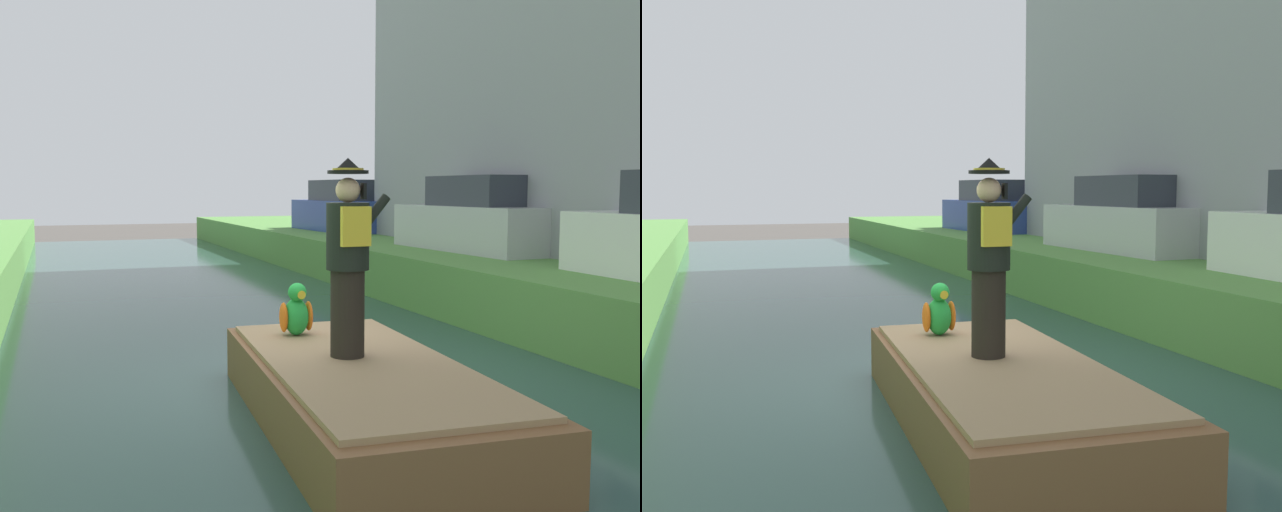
{
  "view_description": "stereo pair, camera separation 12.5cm",
  "coord_description": "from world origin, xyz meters",
  "views": [
    {
      "loc": [
        -2.59,
        -7.36,
        2.28
      ],
      "look_at": [
        -0.12,
        -0.76,
        1.61
      ],
      "focal_mm": 39.94,
      "sensor_mm": 36.0,
      "label": 1
    },
    {
      "loc": [
        -2.48,
        -7.41,
        2.28
      ],
      "look_at": [
        -0.12,
        -0.76,
        1.61
      ],
      "focal_mm": 39.94,
      "sensor_mm": 36.0,
      "label": 2
    }
  ],
  "objects": [
    {
      "name": "parked_car_blue",
      "position": [
        5.5,
        12.25,
        1.67
      ],
      "size": [
        1.93,
        4.09,
        1.5
      ],
      "color": "#2D4293",
      "rests_on": "grass_bank_far"
    },
    {
      "name": "canal_water",
      "position": [
        0.0,
        0.0,
        0.05
      ],
      "size": [
        6.68,
        48.0,
        0.1
      ],
      "primitive_type": "cube",
      "color": "#2D4C47",
      "rests_on": "ground"
    },
    {
      "name": "person_pirate",
      "position": [
        -0.04,
        -1.32,
        1.64
      ],
      "size": [
        0.61,
        0.42,
        1.85
      ],
      "rotation": [
        0.0,
        0.0,
        -0.22
      ],
      "color": "black",
      "rests_on": "boat"
    },
    {
      "name": "parrot_plush",
      "position": [
        -0.19,
        -0.22,
        0.95
      ],
      "size": [
        0.36,
        0.34,
        0.57
      ],
      "color": "green",
      "rests_on": "boat"
    },
    {
      "name": "parked_car_silver",
      "position": [
        5.5,
        4.97,
        1.67
      ],
      "size": [
        1.89,
        4.08,
        1.5
      ],
      "color": "#B7B7BC",
      "rests_on": "grass_bank_far"
    },
    {
      "name": "boat",
      "position": [
        0.0,
        -1.5,
        0.4
      ],
      "size": [
        2.11,
        4.32,
        0.61
      ],
      "color": "brown",
      "rests_on": "canal_water"
    },
    {
      "name": "ground_plane",
      "position": [
        0.0,
        0.0,
        0.0
      ],
      "size": [
        80.0,
        80.0,
        0.0
      ],
      "primitive_type": "plane",
      "color": "#4C4742"
    }
  ]
}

